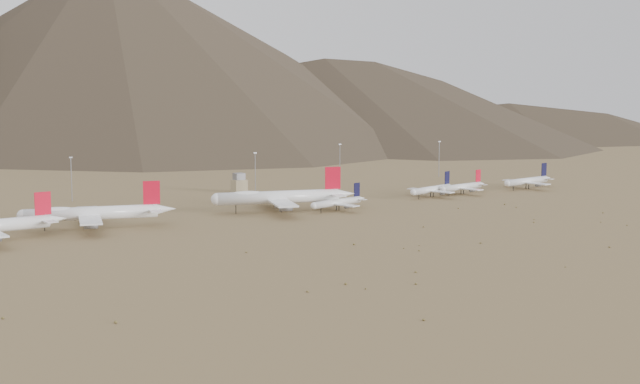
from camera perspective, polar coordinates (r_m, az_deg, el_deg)
ground at (r=434.58m, az=-1.49°, el=-2.02°), size 3000.00×3000.00×0.00m
widebody_centre at (r=431.29m, az=-14.37°, el=-1.31°), size 71.30×56.40×21.73m
widebody_east at (r=470.46m, az=-2.64°, el=-0.32°), size 75.70×60.05×23.20m
narrowbody_a at (r=475.61m, az=1.17°, el=-0.66°), size 40.74×29.96×13.66m
narrowbody_b at (r=533.37m, az=7.20°, el=0.18°), size 41.90×30.99×14.16m
narrowbody_c at (r=549.41m, az=9.12°, el=0.34°), size 41.68×30.43×13.86m
narrowbody_d at (r=583.32m, az=13.16°, el=0.70°), size 46.78×33.98×15.50m
control_tower at (r=552.26m, az=-5.20°, el=0.52°), size 8.00×8.00×12.00m
mast_west at (r=528.59m, az=-15.63°, el=0.94°), size 2.00×0.60×25.70m
mast_centre at (r=541.40m, az=-4.17°, el=1.34°), size 2.00×0.60×25.70m
mast_east at (r=609.47m, az=1.28°, el=2.03°), size 2.00×0.60×25.70m
mast_far_east at (r=639.82m, az=7.63°, el=2.22°), size 2.00×0.60×25.70m
desert_scrub at (r=370.46m, az=7.55°, el=-3.67°), size 402.36×166.89×0.89m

